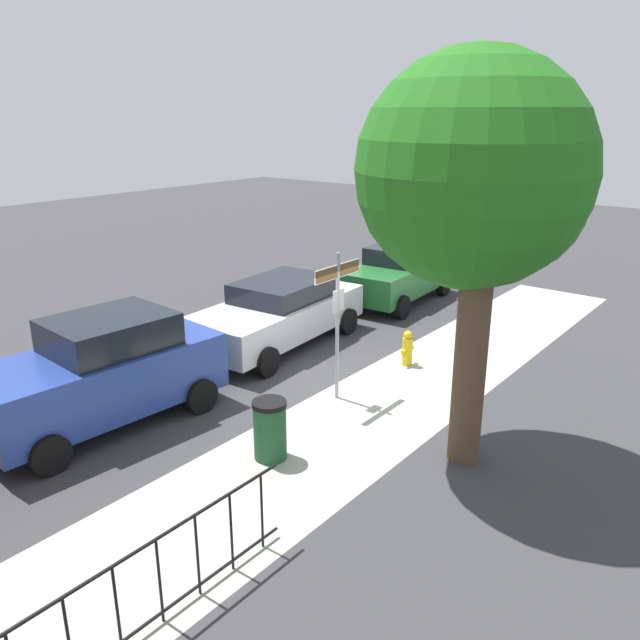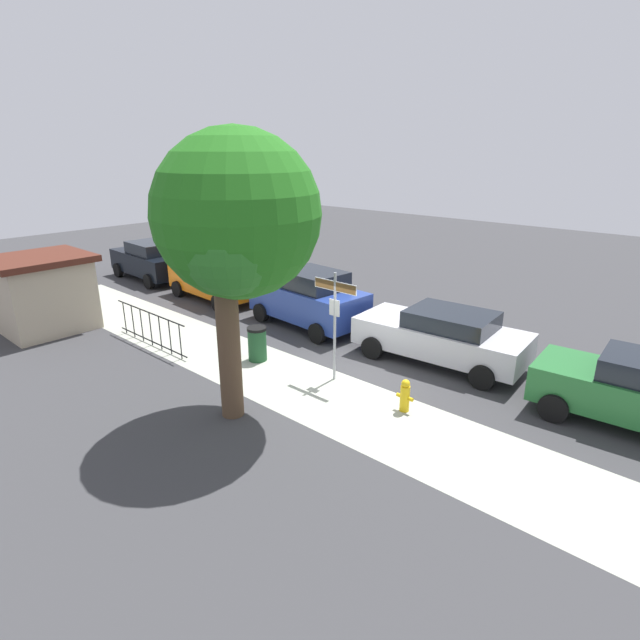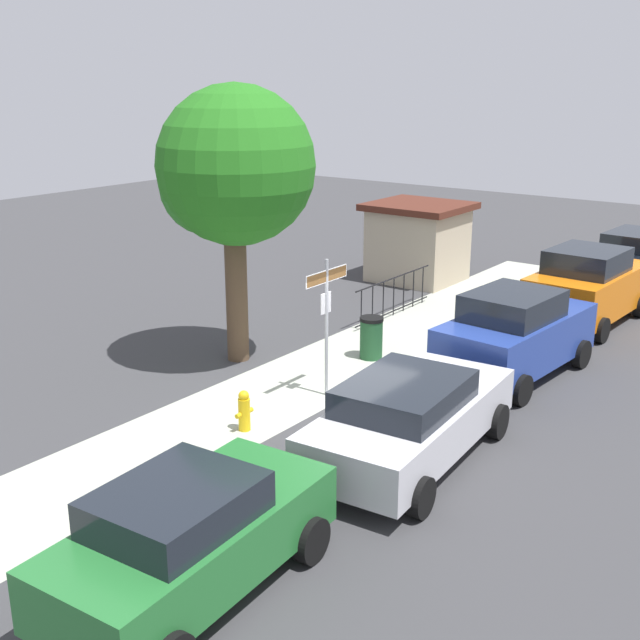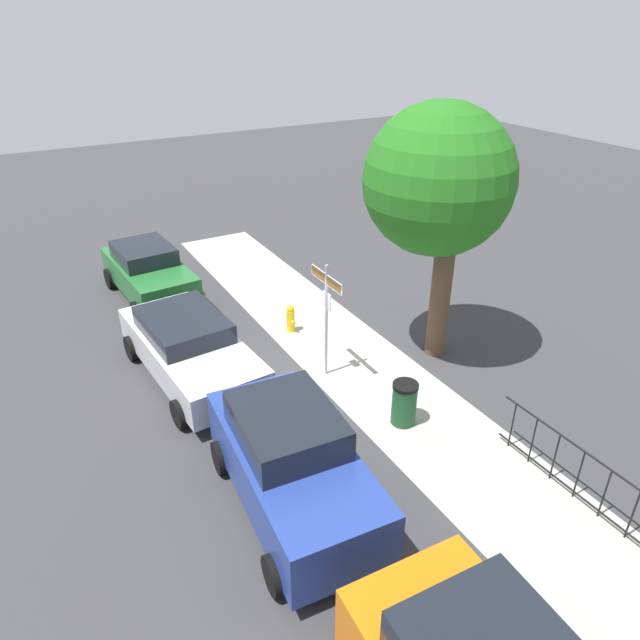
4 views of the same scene
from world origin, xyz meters
name	(u,v)px [view 4 (image 4 of 4)]	position (x,y,z in m)	size (l,w,h in m)	color
ground_plane	(307,373)	(0.00, 0.00, 0.00)	(60.00, 60.00, 0.00)	#38383A
sidewalk_strip	(399,400)	(2.00, 1.30, 0.00)	(24.00, 2.60, 0.00)	#A6AA9A
street_sign	(326,301)	(0.24, 0.40, 1.95)	(1.32, 0.07, 2.84)	#9EA0A5
shade_tree	(442,187)	(0.63, 3.14, 4.29)	(3.40, 3.40, 6.14)	brown
car_green	(149,272)	(-6.05, -2.14, 0.82)	(4.11, 2.17, 1.60)	#23692E
car_silver	(189,347)	(-1.25, -2.44, 0.80)	(4.81, 2.41, 1.52)	silver
car_blue	(292,463)	(3.55, -2.19, 0.96)	(4.27, 2.28, 1.92)	navy
iron_fence	(579,473)	(5.89, 2.30, 0.56)	(3.66, 0.04, 1.07)	black
fire_hydrant	(291,319)	(-2.03, 0.60, 0.38)	(0.42, 0.22, 0.78)	yellow
trash_bin	(404,403)	(2.66, 0.90, 0.49)	(0.55, 0.55, 0.98)	#1E4C28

